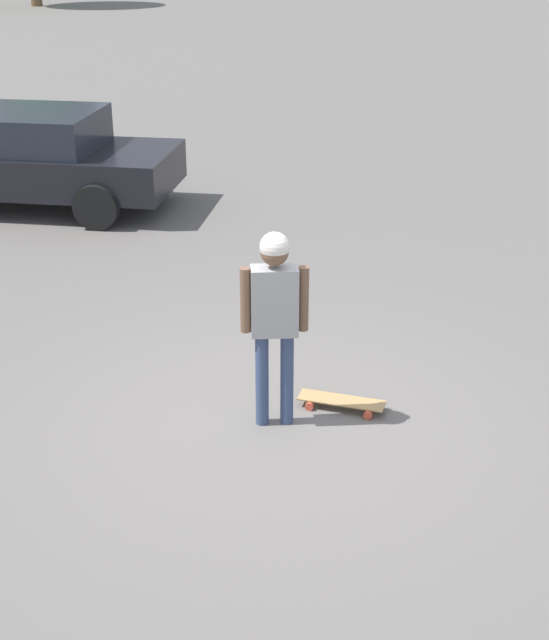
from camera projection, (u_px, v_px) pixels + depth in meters
ground_plane at (274, 422)px, 7.59m from camera, size 220.00×220.00×0.00m
person at (274, 305)px, 7.14m from camera, size 0.43×0.40×1.70m
skateboard at (341, 401)px, 7.78m from camera, size 0.78×0.47×0.09m
car_parked_near at (27, 158)px, 13.00m from camera, size 4.68×3.76×1.41m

